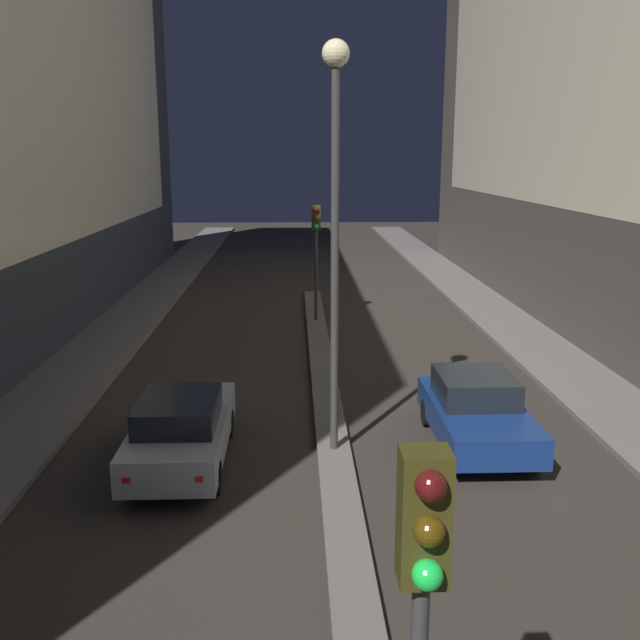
{
  "coord_description": "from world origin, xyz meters",
  "views": [
    {
      "loc": [
        -0.81,
        -1.06,
        6.2
      ],
      "look_at": [
        0.09,
        23.42,
        0.5
      ],
      "focal_mm": 40.0,
      "sensor_mm": 36.0,
      "label": 1
    }
  ],
  "objects_px": {
    "traffic_light_mid": "(316,236)",
    "street_lamp": "(335,180)",
    "traffic_light_near": "(421,613)",
    "car_left_lane": "(182,429)",
    "car_right_lane": "(477,411)"
  },
  "relations": [
    {
      "from": "traffic_light_near",
      "to": "car_left_lane",
      "type": "bearing_deg",
      "value": 108.05
    },
    {
      "from": "street_lamp",
      "to": "car_left_lane",
      "type": "bearing_deg",
      "value": -172.94
    },
    {
      "from": "traffic_light_near",
      "to": "car_left_lane",
      "type": "xyz_separation_m",
      "value": [
        -3.12,
        9.58,
        -2.51
      ]
    },
    {
      "from": "traffic_light_mid",
      "to": "street_lamp",
      "type": "xyz_separation_m",
      "value": [
        0.0,
        -11.98,
        2.43
      ]
    },
    {
      "from": "car_left_lane",
      "to": "street_lamp",
      "type": "bearing_deg",
      "value": 7.06
    },
    {
      "from": "traffic_light_mid",
      "to": "car_left_lane",
      "type": "distance_m",
      "value": 13.0
    },
    {
      "from": "car_left_lane",
      "to": "car_right_lane",
      "type": "relative_size",
      "value": 1.1
    },
    {
      "from": "street_lamp",
      "to": "car_left_lane",
      "type": "height_order",
      "value": "street_lamp"
    },
    {
      "from": "street_lamp",
      "to": "car_right_lane",
      "type": "bearing_deg",
      "value": 7.42
    },
    {
      "from": "traffic_light_near",
      "to": "street_lamp",
      "type": "bearing_deg",
      "value": 90.0
    },
    {
      "from": "car_left_lane",
      "to": "car_right_lane",
      "type": "height_order",
      "value": "car_right_lane"
    },
    {
      "from": "traffic_light_mid",
      "to": "car_right_lane",
      "type": "relative_size",
      "value": 1.05
    },
    {
      "from": "traffic_light_near",
      "to": "street_lamp",
      "type": "height_order",
      "value": "street_lamp"
    },
    {
      "from": "street_lamp",
      "to": "car_right_lane",
      "type": "relative_size",
      "value": 2.01
    },
    {
      "from": "car_left_lane",
      "to": "traffic_light_mid",
      "type": "bearing_deg",
      "value": 75.83
    }
  ]
}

